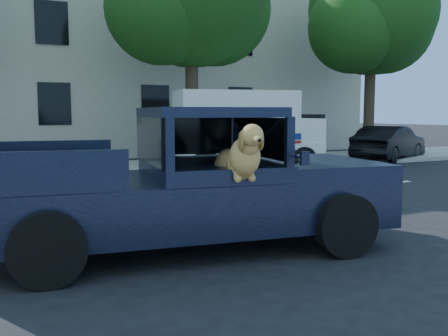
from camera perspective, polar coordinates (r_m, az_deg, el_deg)
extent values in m
plane|color=black|center=(6.90, -10.94, -9.54)|extent=(120.00, 120.00, 0.00)
cube|color=gray|center=(15.81, -19.98, -0.55)|extent=(60.00, 4.00, 0.15)
cylinder|color=#332619|center=(17.38, -3.68, 7.43)|extent=(0.44, 0.44, 4.40)
sphere|color=#19380E|center=(16.99, -7.26, 17.61)|extent=(3.60, 3.60, 3.60)
sphere|color=#19380E|center=(18.42, -1.13, 17.73)|extent=(4.00, 4.00, 4.00)
cylinder|color=#332619|center=(21.77, 16.26, 6.98)|extent=(0.44, 0.44, 4.40)
sphere|color=#19380E|center=(22.16, 16.58, 16.85)|extent=(5.20, 5.20, 5.20)
sphere|color=#19380E|center=(21.01, 14.61, 15.28)|extent=(3.60, 3.60, 3.60)
sphere|color=#19380E|center=(22.96, 17.90, 15.16)|extent=(4.00, 4.00, 4.00)
cube|color=beige|center=(23.54, -15.08, 12.57)|extent=(26.00, 6.00, 9.00)
cube|color=black|center=(6.92, -4.08, -3.80)|extent=(5.68, 2.85, 0.69)
cube|color=black|center=(7.57, 10.23, 0.26)|extent=(1.85, 2.29, 0.17)
cube|color=black|center=(6.88, -2.04, 6.38)|extent=(1.89, 2.22, 0.13)
cube|color=black|center=(7.18, 4.48, 3.44)|extent=(0.52, 1.82, 0.59)
cube|color=black|center=(6.58, 0.89, -2.57)|extent=(0.65, 0.65, 0.40)
cube|color=black|center=(6.00, 9.19, 1.11)|extent=(0.11, 0.07, 0.17)
cube|color=silver|center=(16.61, 2.69, 2.01)|extent=(5.01, 3.01, 0.56)
cube|color=silver|center=(16.43, 1.22, 5.86)|extent=(4.14, 2.83, 1.67)
cube|color=silver|center=(17.22, 8.57, 4.33)|extent=(1.40, 2.22, 0.78)
cube|color=navy|center=(15.42, 2.33, 3.54)|extent=(3.72, 0.78, 0.20)
cube|color=#9E0F0F|center=(15.43, 2.33, 2.88)|extent=(3.72, 0.78, 0.08)
imported|color=black|center=(20.35, 18.36, 2.69)|extent=(2.99, 4.36, 1.36)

